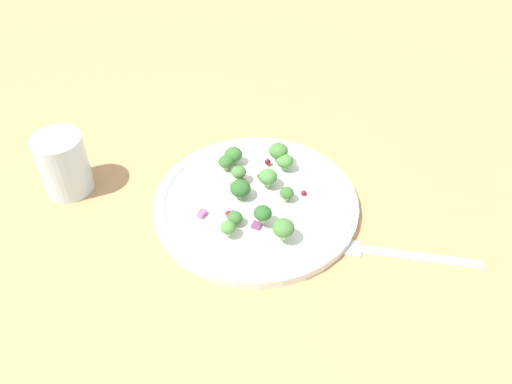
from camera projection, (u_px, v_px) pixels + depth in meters
ground_plane at (251, 207)px, 73.12cm from camera, size 180.00×180.00×2.00cm
plate at (256, 202)px, 71.22cm from camera, size 27.71×27.71×1.70cm
dressing_pool at (256, 200)px, 70.92cm from camera, size 16.07×16.07×0.20cm
broccoli_floret_0 at (263, 213)px, 66.13cm from camera, size 2.35×2.35×2.38cm
broccoli_floret_1 at (285, 161)px, 74.20cm from camera, size 2.44×2.44×2.47cm
broccoli_floret_2 at (240, 189)px, 70.06cm from camera, size 2.80×2.80×2.84cm
broccoli_floret_3 at (235, 218)px, 66.76cm from camera, size 2.00×2.00×2.02cm
broccoli_floret_4 at (229, 228)px, 64.84cm from camera, size 1.97×1.97×2.00cm
broccoli_floret_5 at (287, 193)px, 69.83cm from camera, size 1.93×1.93×1.95cm
broccoli_floret_6 at (268, 177)px, 71.51cm from camera, size 2.61×2.61×2.65cm
broccoli_floret_7 at (278, 151)px, 74.67cm from camera, size 2.77×2.77×2.80cm
broccoli_floret_8 at (239, 172)px, 72.14cm from camera, size 2.08×2.08×2.11cm
broccoli_floret_9 at (283, 228)px, 64.24cm from camera, size 2.76×2.76×2.79cm
broccoli_floret_10 at (233, 155)px, 75.27cm from camera, size 2.63×2.63×2.66cm
broccoli_floret_11 at (226, 162)px, 74.34cm from camera, size 2.21×2.21×2.24cm
cranberry_0 at (229, 213)px, 68.23cm from camera, size 0.76×0.76×0.76cm
cranberry_1 at (243, 182)px, 72.86cm from camera, size 0.99×0.99×0.99cm
cranberry_2 at (304, 193)px, 71.22cm from camera, size 0.78×0.78×0.78cm
cranberry_3 at (232, 188)px, 71.38cm from camera, size 0.95×0.95×0.95cm
cranberry_4 at (257, 212)px, 68.47cm from camera, size 0.88×0.88×0.88cm
cranberry_5 at (260, 176)px, 73.66cm from camera, size 0.92×0.92×0.92cm
cranberry_6 at (268, 162)px, 75.42cm from camera, size 0.89×0.89×0.89cm
onion_bit_0 at (257, 226)px, 67.13cm from camera, size 1.21×1.28×0.52cm
onion_bit_1 at (202, 213)px, 68.37cm from camera, size 1.09×1.39×0.59cm
onion_bit_2 at (231, 215)px, 68.28cm from camera, size 1.82×1.84×0.56cm
fork at (397, 253)px, 65.44cm from camera, size 18.61×5.23×0.50cm
water_glass at (63, 164)px, 71.59cm from camera, size 6.71×6.71×8.70cm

